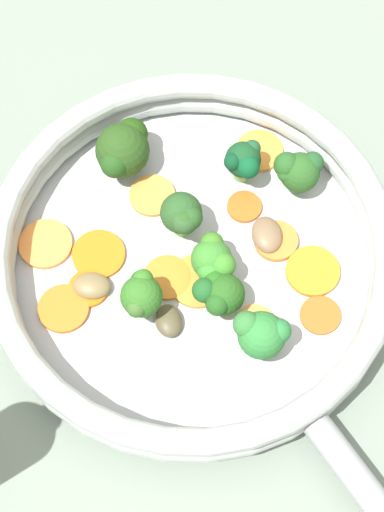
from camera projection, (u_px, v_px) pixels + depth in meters
The scene contains 29 objects.
ground_plane at pixel (192, 271), 0.71m from camera, with size 4.00×4.00×0.00m, color gray.
skillet at pixel (192, 267), 0.70m from camera, with size 0.31×0.31×0.01m, color #B2B5B7.
skillet_rim_wall at pixel (192, 253), 0.68m from camera, with size 0.33×0.33×0.04m.
skillet_rivet_left at pixel (260, 431), 0.63m from camera, with size 0.01×0.01×0.01m, color #ADB0B5.
skillet_rivet_right at pixel (336, 378), 0.65m from camera, with size 0.01×0.01×0.01m, color #B1B3B3.
carrot_slice_0 at pixel (313, 271), 0.69m from camera, with size 0.04×0.04×0.01m, color orange.
carrot_slice_1 at pixel (46, 244), 0.70m from camera, with size 0.04×0.04×0.00m, color #F9913F.
carrot_slice_2 at pixel (167, 277), 0.69m from camera, with size 0.04×0.04×0.00m, color orange.
carrot_slice_3 at pixel (200, 280), 0.69m from camera, with size 0.05×0.05×0.00m, color orange.
carrot_slice_4 at pixel (244, 207), 0.71m from camera, with size 0.03×0.03×0.00m, color orange.
carrot_slice_5 at pixel (259, 151), 0.74m from camera, with size 0.04×0.04×0.00m, color orange.
carrot_slice_6 at pixel (64, 309), 0.68m from camera, with size 0.04×0.04×0.00m, color orange.
carrot_slice_7 at pixel (152, 196), 0.72m from camera, with size 0.04×0.04×0.00m, color #F28F3E.
carrot_slice_8 at pixel (255, 323), 0.67m from camera, with size 0.03×0.03×0.01m, color orange.
carrot_slice_9 at pixel (320, 315), 0.67m from camera, with size 0.03×0.03×0.00m, color #DA5C20.
carrot_slice_10 at pixel (99, 255), 0.70m from camera, with size 0.04×0.04×0.00m, color orange.
carrot_slice_11 at pixel (277, 244), 0.70m from camera, with size 0.04×0.04×0.01m, color orange.
carrot_slice_12 at pixel (89, 293), 0.68m from camera, with size 0.03×0.03×0.00m, color orange.
broccoli_floret_0 at pixel (123, 149), 0.71m from camera, with size 0.05×0.05×0.05m.
broccoli_floret_1 at pixel (213, 260), 0.67m from camera, with size 0.04×0.03×0.04m.
broccoli_floret_2 at pixel (141, 295), 0.65m from camera, with size 0.04×0.03×0.05m.
broccoli_floret_3 at pixel (182, 216), 0.68m from camera, with size 0.04×0.03×0.05m.
broccoli_floret_4 at pixel (244, 161), 0.70m from camera, with size 0.04×0.03×0.04m.
broccoli_floret_5 at pixel (261, 334), 0.64m from camera, with size 0.04×0.04×0.04m.
broccoli_floret_6 at pixel (298, 171), 0.70m from camera, with size 0.03×0.04×0.04m.
broccoli_floret_7 at pixel (220, 294), 0.66m from camera, with size 0.04×0.04×0.04m.
mushroom_piece_0 at pixel (93, 290), 0.68m from camera, with size 0.03×0.02×0.01m, color olive.
mushroom_piece_1 at pixel (168, 321), 0.67m from camera, with size 0.03×0.02×0.01m, color brown.
mushroom_piece_2 at pixel (267, 235), 0.70m from camera, with size 0.03×0.02×0.01m, color #7E6345.
Camera 1 is at (0.27, -0.07, 0.65)m, focal length 60.00 mm.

